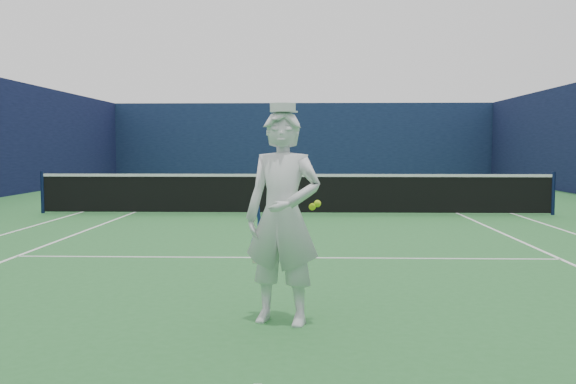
% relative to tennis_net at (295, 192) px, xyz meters
% --- Properties ---
extents(ground, '(80.00, 80.00, 0.00)m').
position_rel_tennis_net_xyz_m(ground, '(0.00, 0.00, -0.55)').
color(ground, '#28692F').
rests_on(ground, ground).
extents(court_markings, '(11.03, 23.83, 0.01)m').
position_rel_tennis_net_xyz_m(court_markings, '(0.00, 0.00, -0.55)').
color(court_markings, white).
rests_on(court_markings, ground).
extents(windscreen_fence, '(20.12, 36.12, 4.00)m').
position_rel_tennis_net_xyz_m(windscreen_fence, '(0.00, 0.00, 1.45)').
color(windscreen_fence, '#101C3C').
rests_on(windscreen_fence, ground).
extents(tennis_net, '(12.88, 0.09, 1.07)m').
position_rel_tennis_net_xyz_m(tennis_net, '(0.00, 0.00, 0.00)').
color(tennis_net, '#141E4C').
rests_on(tennis_net, ground).
extents(tennis_player, '(0.84, 0.70, 2.08)m').
position_rel_tennis_net_xyz_m(tennis_player, '(0.11, -9.97, 0.46)').
color(tennis_player, white).
rests_on(tennis_player, ground).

